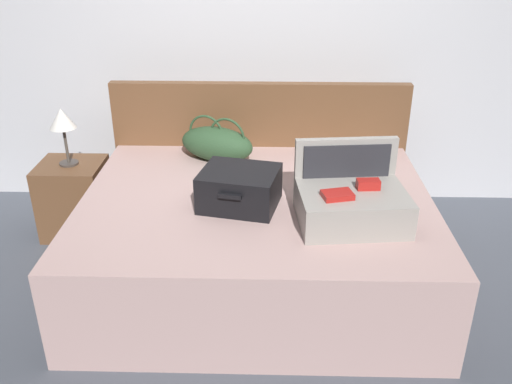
% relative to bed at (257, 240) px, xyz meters
% --- Properties ---
extents(ground_plane, '(12.00, 12.00, 0.00)m').
position_rel_bed_xyz_m(ground_plane, '(0.00, -0.40, -0.29)').
color(ground_plane, '#4C515B').
extents(back_wall, '(8.00, 0.10, 2.60)m').
position_rel_bed_xyz_m(back_wall, '(0.00, 1.25, 1.01)').
color(back_wall, silver).
rests_on(back_wall, ground).
extents(bed, '(2.06, 1.64, 0.57)m').
position_rel_bed_xyz_m(bed, '(0.00, 0.00, 0.00)').
color(bed, '#BC9993').
rests_on(bed, ground).
extents(headboard, '(2.10, 0.08, 1.03)m').
position_rel_bed_xyz_m(headboard, '(0.00, 0.86, 0.23)').
color(headboard, brown).
rests_on(headboard, ground).
extents(hard_case_large, '(0.61, 0.50, 0.40)m').
position_rel_bed_xyz_m(hard_case_large, '(0.51, -0.26, 0.41)').
color(hard_case_large, gray).
rests_on(hard_case_large, bed).
extents(hard_case_medium, '(0.49, 0.43, 0.21)m').
position_rel_bed_xyz_m(hard_case_medium, '(-0.09, -0.09, 0.39)').
color(hard_case_medium, black).
rests_on(hard_case_medium, bed).
extents(duffel_bag, '(0.58, 0.43, 0.31)m').
position_rel_bed_xyz_m(duffel_bag, '(-0.28, 0.57, 0.41)').
color(duffel_bag, '#2D4C2D').
rests_on(duffel_bag, bed).
extents(pillow_near_headboard, '(0.43, 0.34, 0.16)m').
position_rel_bed_xyz_m(pillow_near_headboard, '(0.61, 0.22, 0.37)').
color(pillow_near_headboard, '#4C724C').
rests_on(pillow_near_headboard, bed).
extents(nightstand, '(0.44, 0.40, 0.53)m').
position_rel_bed_xyz_m(nightstand, '(-1.31, 0.57, -0.02)').
color(nightstand, brown).
rests_on(nightstand, ground).
extents(table_lamp, '(0.18, 0.18, 0.40)m').
position_rel_bed_xyz_m(table_lamp, '(-1.31, 0.57, 0.55)').
color(table_lamp, '#3F3833').
rests_on(table_lamp, nightstand).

